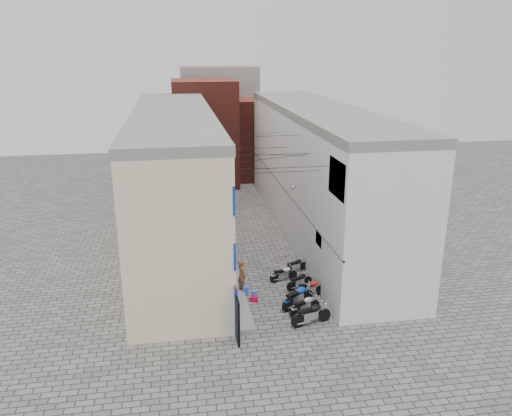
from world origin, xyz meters
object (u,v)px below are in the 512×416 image
motorcycle_c (298,296)px  water_jug_near (254,295)px  person_a (242,275)px  motorcycle_a (311,313)px  red_crate (254,299)px  water_jug_far (245,290)px  motorcycle_g (296,265)px  motorcycle_e (300,280)px  motorcycle_b (305,305)px  motorcycle_f (284,273)px  motorcycle_d (310,287)px  person_b (228,255)px

motorcycle_c → water_jug_near: motorcycle_c is taller
person_a → water_jug_near: size_ratio=3.81×
motorcycle_a → red_crate: size_ratio=4.87×
motorcycle_a → person_a: (-2.89, 3.67, 0.52)m
water_jug_far → motorcycle_g: bearing=34.4°
motorcycle_c → motorcycle_g: bearing=135.0°
water_jug_near → red_crate: bearing=-104.3°
motorcycle_e → person_a: person_a is taller
motorcycle_c → water_jug_near: (-2.08, 1.21, -0.40)m
motorcycle_b → motorcycle_e: 2.85m
motorcycle_e → motorcycle_b: bearing=-34.2°
motorcycle_a → motorcycle_f: 4.89m
water_jug_far → red_crate: water_jug_far is taller
motorcycle_d → motorcycle_g: motorcycle_d is taller
motorcycle_b → water_jug_far: (-2.67, 2.55, -0.28)m
water_jug_near → motorcycle_e: bearing=16.6°
motorcycle_d → red_crate: (-3.09, -0.04, -0.40)m
motorcycle_d → water_jug_near: 3.04m
motorcycle_a → motorcycle_b: 1.01m
motorcycle_c → person_a: person_a is taller
person_b → water_jug_far: (0.60, -2.94, -0.86)m
motorcycle_d → motorcycle_a: bearing=-20.3°
motorcycle_c → water_jug_near: 2.44m
motorcycle_a → red_crate: bearing=-152.8°
motorcycle_f → water_jug_near: size_ratio=3.67×
water_jug_near → motorcycle_b: bearing=-41.7°
motorcycle_g → water_jug_far: motorcycle_g is taller
motorcycle_d → person_b: size_ratio=1.07×
motorcycle_b → motorcycle_e: size_ratio=1.06×
motorcycle_e → motorcycle_g: 2.07m
motorcycle_d → water_jug_near: bearing=-100.4°
person_a → motorcycle_a: bearing=-156.5°
motorcycle_b → motorcycle_g: motorcycle_b is taller
motorcycle_c → motorcycle_f: size_ratio=1.27×
motorcycle_b → person_b: person_b is taller
motorcycle_a → motorcycle_g: size_ratio=1.25×
motorcycle_a → motorcycle_f: motorcycle_a is taller
person_a → person_b: (-0.43, 2.82, -0.02)m
motorcycle_g → person_b: person_b is taller
motorcycle_g → water_jug_near: motorcycle_g is taller
motorcycle_a → water_jug_near: 3.82m
motorcycle_a → water_jug_far: bearing=-156.2°
motorcycle_e → red_crate: 2.99m
water_jug_near → water_jug_far: bearing=127.6°
motorcycle_f → motorcycle_d: bearing=13.0°
water_jug_near → water_jug_far: size_ratio=0.91×
motorcycle_d → water_jug_near: size_ratio=3.95×
motorcycle_g → red_crate: 4.38m
motorcycle_a → motorcycle_e: (0.38, 3.82, -0.11)m
motorcycle_g → water_jug_near: 4.13m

